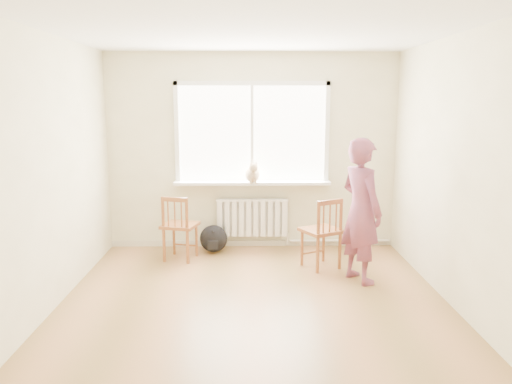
{
  "coord_description": "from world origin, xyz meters",
  "views": [
    {
      "loc": [
        -0.06,
        -4.66,
        2.06
      ],
      "look_at": [
        0.04,
        1.2,
        0.97
      ],
      "focal_mm": 35.0,
      "sensor_mm": 36.0,
      "label": 1
    }
  ],
  "objects_px": {
    "chair_left": "(179,228)",
    "backpack": "(214,239)",
    "person": "(361,211)",
    "cat": "(253,173)",
    "chair_right": "(324,233)"
  },
  "relations": [
    {
      "from": "chair_left",
      "to": "person",
      "type": "height_order",
      "value": "person"
    },
    {
      "from": "chair_left",
      "to": "cat",
      "type": "xyz_separation_m",
      "value": [
        0.96,
        0.44,
        0.64
      ]
    },
    {
      "from": "chair_right",
      "to": "person",
      "type": "distance_m",
      "value": 0.67
    },
    {
      "from": "cat",
      "to": "backpack",
      "type": "distance_m",
      "value": 1.04
    },
    {
      "from": "chair_left",
      "to": "cat",
      "type": "bearing_deg",
      "value": -140.43
    },
    {
      "from": "person",
      "to": "backpack",
      "type": "height_order",
      "value": "person"
    },
    {
      "from": "backpack",
      "to": "chair_right",
      "type": "bearing_deg",
      "value": -26.42
    },
    {
      "from": "chair_right",
      "to": "cat",
      "type": "relative_size",
      "value": 1.94
    },
    {
      "from": "cat",
      "to": "backpack",
      "type": "height_order",
      "value": "cat"
    },
    {
      "from": "cat",
      "to": "person",
      "type": "bearing_deg",
      "value": -50.97
    },
    {
      "from": "chair_left",
      "to": "backpack",
      "type": "relative_size",
      "value": 2.27
    },
    {
      "from": "chair_right",
      "to": "backpack",
      "type": "height_order",
      "value": "chair_right"
    },
    {
      "from": "chair_right",
      "to": "backpack",
      "type": "relative_size",
      "value": 2.35
    },
    {
      "from": "chair_right",
      "to": "cat",
      "type": "xyz_separation_m",
      "value": [
        -0.86,
        0.8,
        0.63
      ]
    },
    {
      "from": "person",
      "to": "backpack",
      "type": "bearing_deg",
      "value": 30.53
    }
  ]
}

